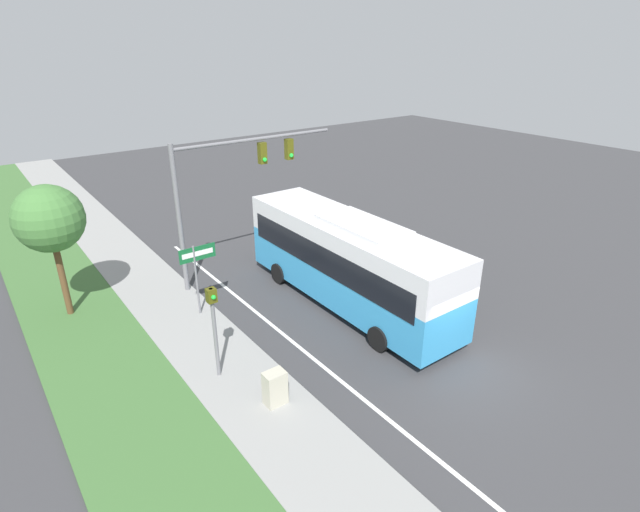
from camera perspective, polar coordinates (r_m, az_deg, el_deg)
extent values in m
plane|color=#38383A|center=(17.56, 14.78, -11.59)|extent=(80.00, 80.00, 0.00)
cube|color=gray|center=(14.14, -2.53, -20.60)|extent=(2.80, 80.00, 0.12)
cube|color=#3D6633|center=(13.22, -15.35, -25.83)|extent=(3.60, 80.00, 0.10)
cube|color=silver|center=(15.38, 5.84, -16.61)|extent=(0.14, 30.00, 0.01)
cube|color=#3393D1|center=(19.82, 3.19, -2.32)|extent=(2.54, 10.30, 1.70)
cube|color=silver|center=(19.19, 3.29, 1.83)|extent=(2.54, 10.30, 1.39)
cube|color=black|center=(19.37, 3.26, 0.52)|extent=(2.58, 9.47, 1.05)
cube|color=silver|center=(18.35, 4.90, 3.46)|extent=(1.78, 3.60, 0.24)
cylinder|color=black|center=(21.84, -4.69, -1.97)|extent=(0.28, 0.91, 0.91)
cylinder|color=black|center=(23.09, 0.43, -0.40)|extent=(0.28, 0.91, 0.91)
cylinder|color=black|center=(17.43, 6.78, -9.35)|extent=(0.28, 0.91, 0.91)
cylinder|color=black|center=(18.97, 12.22, -6.78)|extent=(0.28, 0.91, 0.91)
cylinder|color=slate|center=(20.71, -15.74, 3.73)|extent=(0.20, 0.20, 6.26)
cylinder|color=slate|center=(21.47, -7.27, 13.13)|extent=(7.39, 0.14, 0.14)
cube|color=#47470F|center=(21.71, -6.61, 11.61)|extent=(0.32, 0.28, 0.90)
sphere|color=#1ED838|center=(21.62, -6.33, 10.89)|extent=(0.18, 0.18, 0.18)
cube|color=#47470F|center=(22.41, -3.57, 12.10)|extent=(0.32, 0.28, 0.90)
sphere|color=#1ED838|center=(22.31, -3.29, 11.41)|extent=(0.18, 0.18, 0.18)
cylinder|color=slate|center=(15.73, -11.88, -8.82)|extent=(0.12, 0.12, 3.18)
cube|color=#47470F|center=(15.05, -12.32, -4.41)|extent=(0.28, 0.24, 0.44)
sphere|color=#1ED838|center=(14.92, -12.07, -4.64)|extent=(0.14, 0.14, 0.14)
cylinder|color=slate|center=(19.35, -13.89, -2.90)|extent=(0.08, 0.08, 2.93)
cube|color=#145B2D|center=(18.92, -13.84, 0.29)|extent=(1.42, 0.03, 0.55)
cube|color=white|center=(18.91, -13.81, 0.27)|extent=(1.21, 0.01, 0.19)
cube|color=#B7B29E|center=(14.93, -5.17, -14.79)|extent=(0.63, 0.46, 1.07)
cylinder|color=brown|center=(21.08, -27.37, -2.10)|extent=(0.24, 0.24, 3.14)
sphere|color=#427538|center=(20.28, -28.59, 3.77)|extent=(2.45, 2.45, 2.45)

